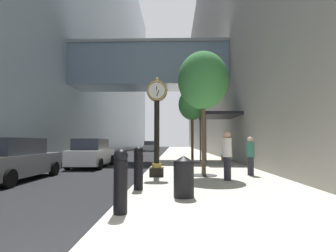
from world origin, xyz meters
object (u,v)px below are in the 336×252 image
object	(u,v)px
street_tree_mid_near	(192,105)
car_silver_mid	(149,146)
car_white_far	(92,153)
trash_bin	(184,176)
pedestrian_walking	(227,154)
bollard_second	(138,167)
street_tree_near	(203,81)
street_clock	(157,122)
bollard_nearest	(121,180)
car_grey_near	(13,160)
pedestrian_by_clock	(250,155)

from	to	relation	value
street_tree_mid_near	car_silver_mid	distance (m)	26.06
car_silver_mid	car_white_far	world-z (taller)	car_white_far
trash_bin	pedestrian_walking	world-z (taller)	pedestrian_walking
bollard_second	street_tree_near	world-z (taller)	street_tree_near
pedestrian_walking	car_white_far	distance (m)	9.25
street_clock	bollard_nearest	size ratio (longest dim) A/B	3.25
bollard_nearest	car_white_far	xyz separation A→B (m)	(-4.00, 10.44, 0.04)
street_clock	car_white_far	world-z (taller)	street_clock
street_tree_near	street_tree_mid_near	size ratio (longest dim) A/B	1.04
street_clock	bollard_nearest	world-z (taller)	street_clock
bollard_second	trash_bin	distance (m)	1.61
car_silver_mid	bollard_nearest	bearing A→B (deg)	-85.25
street_tree_near	car_grey_near	size ratio (longest dim) A/B	1.13
street_clock	bollard_nearest	distance (m)	5.64
trash_bin	car_grey_near	size ratio (longest dim) A/B	0.23
bollard_nearest	trash_bin	xyz separation A→B (m)	(1.30, 1.53, -0.12)
street_clock	pedestrian_walking	distance (m)	3.12
pedestrian_walking	car_silver_mid	bearing A→B (deg)	100.44
pedestrian_walking	pedestrian_by_clock	size ratio (longest dim) A/B	1.11
street_tree_mid_near	pedestrian_walking	size ratio (longest dim) A/B	2.81
pedestrian_by_clock	bollard_nearest	bearing A→B (deg)	-126.24
pedestrian_by_clock	car_grey_near	bearing A→B (deg)	-174.50
bollard_nearest	pedestrian_by_clock	xyz separation A→B (m)	(4.27, 5.83, 0.19)
pedestrian_by_clock	car_grey_near	xyz separation A→B (m)	(-9.59, -0.92, -0.17)
trash_bin	car_silver_mid	size ratio (longest dim) A/B	0.22
pedestrian_by_clock	car_silver_mid	xyz separation A→B (m)	(-7.39, 31.75, -0.17)
street_tree_near	pedestrian_by_clock	world-z (taller)	street_tree_near
street_tree_near	car_silver_mid	xyz separation A→B (m)	(-5.41, 31.91, -3.31)
bollard_nearest	car_grey_near	xyz separation A→B (m)	(-5.32, 4.90, 0.02)
car_white_far	pedestrian_by_clock	bearing A→B (deg)	-29.13
trash_bin	pedestrian_walking	size ratio (longest dim) A/B	0.58
street_tree_near	trash_bin	xyz separation A→B (m)	(-0.99, -4.13, -3.45)
bollard_nearest	trash_bin	world-z (taller)	bollard_nearest
street_tree_mid_near	trash_bin	world-z (taller)	street_tree_mid_near
street_tree_near	car_white_far	xyz separation A→B (m)	(-6.29, 4.77, -3.29)
street_tree_near	car_white_far	world-z (taller)	street_tree_near
street_tree_mid_near	trash_bin	distance (m)	11.33
street_clock	car_grey_near	bearing A→B (deg)	-174.95
street_tree_mid_near	pedestrian_walking	distance (m)	8.48
trash_bin	pedestrian_by_clock	world-z (taller)	pedestrian_by_clock
street_tree_near	car_grey_near	xyz separation A→B (m)	(-7.60, -0.76, -3.31)
street_clock	street_tree_near	xyz separation A→B (m)	(1.95, 0.26, 1.76)
street_tree_near	car_grey_near	bearing A→B (deg)	-174.26
car_grey_near	car_silver_mid	bearing A→B (deg)	86.16
street_clock	bollard_second	distance (m)	3.33
street_clock	car_silver_mid	distance (m)	32.40
bollard_nearest	car_silver_mid	bearing A→B (deg)	94.75
street_tree_mid_near	car_silver_mid	bearing A→B (deg)	102.07
street_tree_near	car_white_far	size ratio (longest dim) A/B	1.17
street_clock	car_silver_mid	world-z (taller)	street_clock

